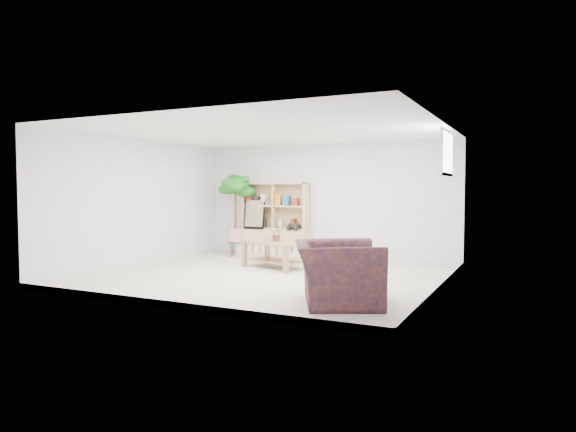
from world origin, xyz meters
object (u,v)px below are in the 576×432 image
at_px(floor_tree, 236,215).
at_px(armchair, 337,269).
at_px(storage_unit, 273,220).
at_px(coffee_table, 276,255).

height_order(floor_tree, armchair, floor_tree).
bearing_deg(floor_tree, armchair, -42.88).
height_order(storage_unit, coffee_table, storage_unit).
bearing_deg(storage_unit, floor_tree, -165.56).
height_order(storage_unit, floor_tree, floor_tree).
height_order(storage_unit, armchair, storage_unit).
distance_m(storage_unit, coffee_table, 1.57).
xyz_separation_m(storage_unit, floor_tree, (-0.81, -0.21, 0.09)).
height_order(coffee_table, floor_tree, floor_tree).
bearing_deg(floor_tree, storage_unit, 14.44).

